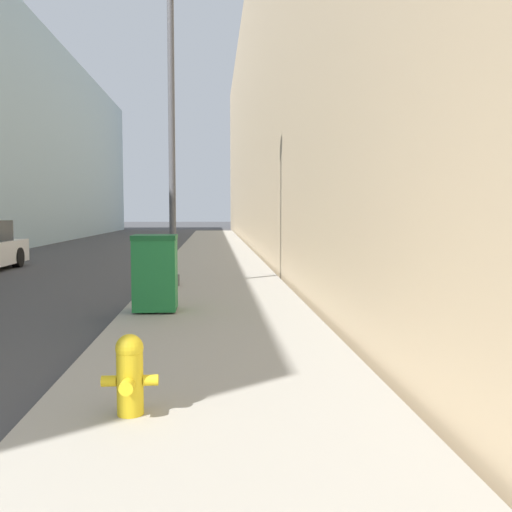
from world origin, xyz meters
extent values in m
cube|color=#9E998E|center=(5.02, 18.00, 0.07)|extent=(3.18, 60.00, 0.14)
cube|color=tan|center=(12.71, 26.00, 6.71)|extent=(12.00, 60.00, 13.42)
cylinder|color=yellow|center=(4.28, 2.33, 0.39)|extent=(0.22, 0.22, 0.51)
sphere|color=yellow|center=(4.28, 2.33, 0.69)|extent=(0.23, 0.23, 0.23)
cylinder|color=yellow|center=(4.28, 2.33, 0.76)|extent=(0.06, 0.06, 0.05)
cylinder|color=yellow|center=(4.28, 2.16, 0.42)|extent=(0.11, 0.12, 0.11)
cylinder|color=yellow|center=(4.12, 2.33, 0.42)|extent=(0.12, 0.09, 0.09)
cylinder|color=yellow|center=(4.45, 2.33, 0.42)|extent=(0.12, 0.09, 0.09)
cube|color=#1E7538|center=(4.00, 7.19, 0.75)|extent=(0.69, 0.66, 1.16)
cube|color=#16572A|center=(4.00, 7.19, 1.37)|extent=(0.71, 0.68, 0.08)
cylinder|color=black|center=(3.71, 7.47, 0.22)|extent=(0.05, 0.16, 0.16)
cylinder|color=black|center=(4.30, 7.47, 0.22)|extent=(0.05, 0.16, 0.16)
cylinder|color=#4C4C51|center=(4.07, 10.46, 0.26)|extent=(0.28, 0.28, 0.25)
cylinder|color=#4C4C51|center=(4.07, 10.46, 3.27)|extent=(0.15, 0.15, 6.26)
cylinder|color=black|center=(-1.34, 16.53, 0.32)|extent=(0.24, 0.64, 0.64)
camera|label=1|loc=(4.97, -2.27, 1.79)|focal=40.00mm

